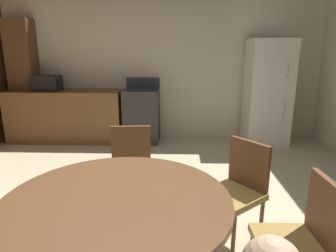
% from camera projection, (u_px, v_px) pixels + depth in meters
% --- Properties ---
extents(ground_plane, '(14.00, 14.00, 0.00)m').
position_uv_depth(ground_plane, '(144.00, 236.00, 2.52)').
color(ground_plane, beige).
extents(wall_back, '(5.95, 0.12, 2.70)m').
position_uv_depth(wall_back, '(162.00, 63.00, 5.23)').
color(wall_back, beige).
rests_on(wall_back, ground).
extents(kitchen_counter, '(1.98, 0.60, 0.90)m').
position_uv_depth(kitchen_counter, '(67.00, 116.00, 5.13)').
color(kitchen_counter, brown).
rests_on(kitchen_counter, ground).
extents(pantry_column, '(0.44, 0.36, 2.10)m').
position_uv_depth(pantry_column, '(25.00, 81.00, 5.18)').
color(pantry_column, brown).
rests_on(pantry_column, ground).
extents(oven_range, '(0.60, 0.60, 1.10)m').
position_uv_depth(oven_range, '(142.00, 115.00, 5.09)').
color(oven_range, '#2D2B28').
rests_on(oven_range, ground).
extents(refrigerator, '(0.68, 0.68, 1.76)m').
position_uv_depth(refrigerator, '(267.00, 93.00, 4.86)').
color(refrigerator, white).
rests_on(refrigerator, ground).
extents(microwave, '(0.44, 0.32, 0.26)m').
position_uv_depth(microwave, '(47.00, 83.00, 4.99)').
color(microwave, black).
rests_on(microwave, kitchen_counter).
extents(dining_table, '(1.31, 1.31, 0.76)m').
position_uv_depth(dining_table, '(118.00, 221.00, 1.68)').
color(dining_table, brown).
rests_on(dining_table, ground).
extents(chair_northeast, '(0.56, 0.56, 0.87)m').
position_uv_depth(chair_northeast, '(238.00, 187.00, 2.34)').
color(chair_northeast, brown).
rests_on(chair_northeast, ground).
extents(chair_east, '(0.41, 0.41, 0.87)m').
position_uv_depth(chair_east, '(303.00, 239.00, 1.70)').
color(chair_east, brown).
rests_on(chair_east, ground).
extents(chair_north, '(0.43, 0.43, 0.87)m').
position_uv_depth(chair_north, '(131.00, 166.00, 2.76)').
color(chair_north, brown).
rests_on(chair_north, ground).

